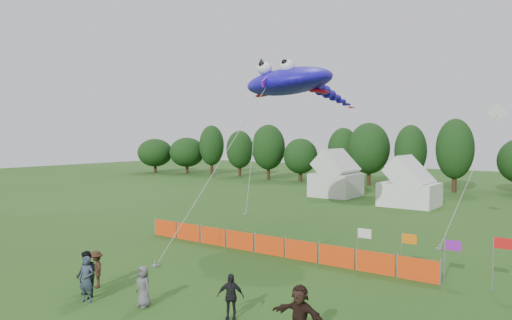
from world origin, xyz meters
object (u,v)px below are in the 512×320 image
Objects in this scene: stingray_kite at (293,82)px; barrier_fence at (269,245)px; spectator_b at (86,274)px; tent_left at (336,177)px; spectator_a at (86,279)px; tent_right at (409,187)px; spectator_f at (300,316)px; spectator_d at (230,296)px; spectator_e at (144,286)px; spectator_c at (96,269)px.

barrier_fence is at bearing -69.68° from stingray_kite.
stingray_kite is at bearing 107.26° from spectator_b.
tent_left is 2.50× the size of spectator_a.
tent_left is 0.91× the size of tent_right.
spectator_b is at bearing -88.75° from stingray_kite.
spectator_a reaches higher than barrier_fence.
tent_right reaches higher than spectator_f.
tent_right is at bearing 83.91° from stingray_kite.
barrier_fence is 9.43m from spectator_d.
barrier_fence is 10.19m from spectator_b.
spectator_f reaches higher than spectator_d.
stingray_kite is (-2.94, 14.94, 8.96)m from spectator_e.
spectator_e is at bearing 6.79° from spectator_a.
spectator_e is (0.88, -9.37, 0.27)m from barrier_fence.
spectator_e reaches higher than barrier_fence.
barrier_fence is at bearing 129.89° from spectator_f.
spectator_b is at bearing 127.77° from spectator_a.
spectator_c is 3.40m from spectator_e.
tent_left is at bearing 125.83° from spectator_c.
spectator_a is at bearing -91.70° from tent_right.
spectator_b is 1.15× the size of spectator_d.
spectator_f reaches higher than spectator_b.
spectator_a is 5.88m from spectator_d.
tent_right is at bearing -15.40° from tent_left.
spectator_c is at bearing 115.52° from spectator_a.
spectator_b reaches higher than spectator_c.
spectator_b reaches higher than spectator_a.
spectator_b is at bearing -78.31° from tent_left.
spectator_f is at bearing -39.01° from spectator_d.
spectator_c is 0.98× the size of spectator_d.
tent_right is 0.27× the size of barrier_fence.
tent_left is at bearing 116.05° from spectator_f.
spectator_b is at bearing 164.66° from spectator_d.
spectator_a is 1.82m from spectator_c.
stingray_kite is (-1.76, -16.52, 8.01)m from tent_right.
barrier_fence is 9.71× the size of spectator_b.
stingray_kite reaches higher than spectator_d.
stingray_kite is at bearing 110.98° from spectator_e.
spectator_e is 0.08× the size of stingray_kite.
spectator_c is (-1.24, 1.32, -0.10)m from spectator_a.
tent_left reaches higher than spectator_d.
spectator_d is at bearing -68.20° from tent_left.
stingray_kite reaches higher than tent_right.
stingray_kite is at bearing -70.22° from tent_left.
spectator_a is 0.56m from spectator_b.
spectator_c is (-2.51, -9.02, 0.28)m from barrier_fence.
stingray_kite is at bearing 83.86° from spectator_d.
tent_right reaches higher than spectator_c.
spectator_b is (7.13, -34.47, -1.04)m from tent_left.
spectator_f reaches higher than barrier_fence.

